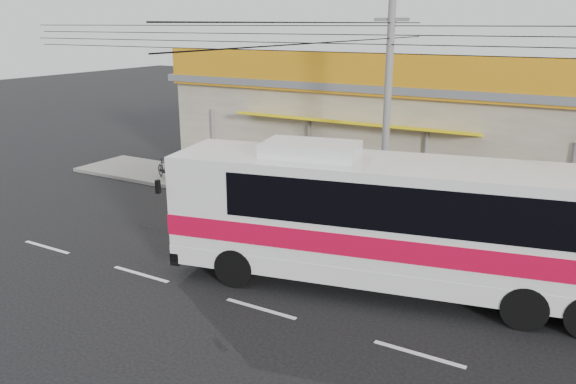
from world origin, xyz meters
name	(u,v)px	position (x,y,z in m)	size (l,w,h in m)	color
ground	(308,272)	(0.00, 0.00, 0.00)	(120.00, 120.00, 0.00)	black
sidewalk	(383,211)	(0.00, 6.00, 0.07)	(30.00, 3.20, 0.15)	slate
lane_markings	(261,309)	(0.00, -2.50, 0.00)	(50.00, 0.12, 0.01)	silver
storefront_building	(430,128)	(-0.01, 11.54, 2.30)	(22.60, 9.20, 5.70)	gray
coach_bus	(415,217)	(2.87, 0.32, 2.04)	(12.63, 5.10, 3.81)	silver
motorbike_red	(264,189)	(-4.45, 4.70, 0.59)	(0.59, 1.68, 0.88)	#92280A
motorbike_dark	(164,169)	(-9.93, 5.14, 0.60)	(0.42, 1.50, 0.90)	black
utility_pole	(391,38)	(0.38, 4.80, 6.31)	(34.00, 14.00, 7.65)	#62625F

